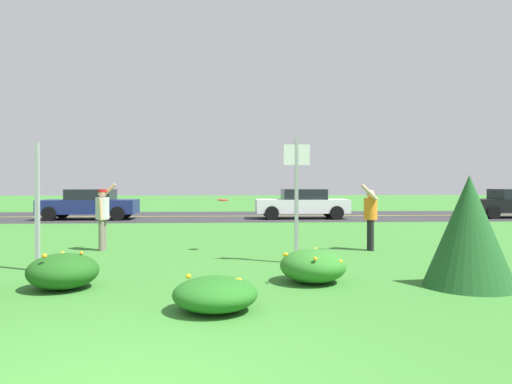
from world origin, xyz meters
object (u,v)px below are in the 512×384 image
sign_post_by_roadside (297,188)px  car_navy_center_right (90,204)px  sign_post_near_path (37,207)px  frisbee_red (223,200)px  person_catcher_orange_shirt (370,214)px  car_white_center_left (302,204)px  person_thrower_red_cap_gray_shirt (103,213)px

sign_post_by_roadside → car_navy_center_right: sign_post_by_roadside is taller
sign_post_near_path → sign_post_by_roadside: bearing=6.8°
sign_post_near_path → car_navy_center_right: (-2.93, 14.01, -0.51)m
sign_post_by_roadside → car_navy_center_right: 15.68m
frisbee_red → car_navy_center_right: bearing=119.6°
sign_post_near_path → frisbee_red: size_ratio=9.22×
person_catcher_orange_shirt → car_white_center_left: (0.00, 11.48, -0.19)m
person_thrower_red_cap_gray_shirt → car_navy_center_right: person_thrower_red_cap_gray_shirt is taller
sign_post_by_roadside → frisbee_red: bearing=129.3°
car_navy_center_right → person_thrower_red_cap_gray_shirt: bearing=-72.8°
sign_post_by_roadside → car_white_center_left: (2.18, 13.40, -0.87)m
sign_post_near_path → sign_post_by_roadside: (5.17, 0.61, 0.36)m
sign_post_near_path → car_navy_center_right: sign_post_near_path is taller
person_thrower_red_cap_gray_shirt → frisbee_red: bearing=-6.4°
car_white_center_left → sign_post_near_path: bearing=-117.7°
person_thrower_red_cap_gray_shirt → person_catcher_orange_shirt: (6.83, -0.37, -0.03)m
sign_post_by_roadside → frisbee_red: (-1.59, 1.95, -0.32)m
person_thrower_red_cap_gray_shirt → sign_post_near_path: bearing=-100.0°
sign_post_near_path → person_catcher_orange_shirt: (7.34, 2.53, -0.33)m
sign_post_near_path → car_white_center_left: size_ratio=0.56×
sign_post_by_roadside → person_thrower_red_cap_gray_shirt: size_ratio=1.55×
person_thrower_red_cap_gray_shirt → frisbee_red: 3.10m
sign_post_near_path → person_thrower_red_cap_gray_shirt: bearing=80.0°
sign_post_by_roadside → person_catcher_orange_shirt: bearing=41.4°
person_catcher_orange_shirt → frisbee_red: (-3.77, 0.03, 0.37)m
car_white_center_left → car_navy_center_right: bearing=180.0°
frisbee_red → sign_post_near_path: bearing=-144.4°
sign_post_by_roadside → car_navy_center_right: size_ratio=0.59×
person_thrower_red_cap_gray_shirt → car_white_center_left: size_ratio=0.38×
person_catcher_orange_shirt → car_navy_center_right: 15.41m
sign_post_near_path → car_navy_center_right: size_ratio=0.56×
car_navy_center_right → sign_post_by_roadside: bearing=-58.8°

